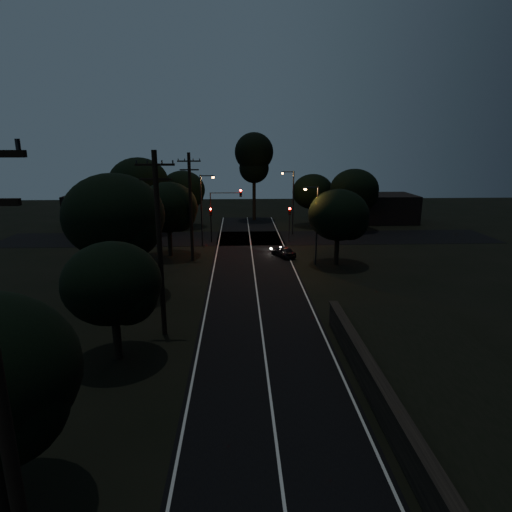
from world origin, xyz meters
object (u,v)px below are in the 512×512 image
utility_pole_far (191,206)px  streetlight_a (203,206)px  signal_mast (225,206)px  streetlight_b (292,198)px  car (283,251)px  signal_left (211,218)px  signal_right (289,218)px  streetlight_c (315,220)px  utility_pole_mid (159,243)px  tall_pine (254,157)px  utility_pole_near (3,416)px

utility_pole_far → streetlight_a: bearing=83.4°
signal_mast → streetlight_a: streetlight_a is taller
streetlight_b → car: 11.89m
signal_left → car: bearing=-41.8°
signal_mast → streetlight_a: (-2.39, -1.99, 0.30)m
signal_right → signal_mast: bearing=180.0°
signal_right → streetlight_c: (1.23, -9.99, 1.51)m
utility_pole_mid → tall_pine: tall_pine is taller
signal_left → streetlight_a: size_ratio=0.51×
utility_pole_mid → car: 20.89m
signal_mast → utility_pole_mid: bearing=-97.0°
utility_pole_mid → streetlight_a: (0.69, 23.00, -1.10)m
tall_pine → signal_mast: 16.28m
signal_mast → signal_right: bearing=-0.0°
streetlight_a → car: streetlight_a is taller
tall_pine → signal_left: bearing=-110.5°
utility_pole_near → utility_pole_far: utility_pole_near is taller
utility_pole_near → streetlight_a: 40.04m
streetlight_c → signal_right: bearing=97.0°
utility_pole_near → streetlight_c: utility_pole_near is taller
signal_right → utility_pole_far: bearing=-143.0°
signal_left → car: signal_left is taller
tall_pine → streetlight_b: size_ratio=1.61×
car → signal_mast: bearing=-73.4°
utility_pole_far → signal_right: bearing=37.0°
utility_pole_near → utility_pole_far: bearing=90.0°
utility_pole_far → signal_left: size_ratio=2.56×
signal_mast → streetlight_b: (8.22, 4.01, 0.30)m
signal_right → streetlight_b: bearing=80.0°
utility_pole_near → streetlight_b: (11.31, 46.00, -1.61)m
signal_mast → streetlight_c: 13.28m
utility_pole_near → utility_pole_far: 34.01m
tall_pine → signal_left: tall_pine is taller
signal_right → streetlight_a: bearing=-168.7°
utility_pole_near → tall_pine: 57.51m
utility_pole_near → car: size_ratio=3.63×
utility_pole_mid → streetlight_c: (11.83, 15.00, -1.39)m
utility_pole_mid → streetlight_b: utility_pole_mid is taller
utility_pole_near → streetlight_a: (0.69, 40.00, -1.61)m
signal_mast → utility_pole_far: bearing=-111.1°
tall_pine → utility_pole_far: bearing=-106.9°
signal_left → signal_right: same height
signal_left → streetlight_c: size_ratio=0.55×
utility_pole_near → utility_pole_mid: (0.00, 17.00, -0.51)m
utility_pole_near → streetlight_c: 34.17m
utility_pole_near → streetlight_b: size_ratio=1.50×
tall_pine → streetlight_b: (4.31, -11.00, -4.64)m
signal_right → signal_mast: (-7.51, 0.00, 1.50)m
streetlight_b → streetlight_c: streetlight_b is taller
utility_pole_mid → car: utility_pole_mid is taller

